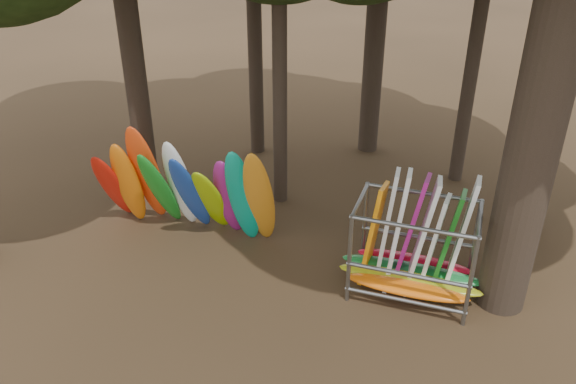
% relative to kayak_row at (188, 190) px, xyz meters
% --- Properties ---
extents(ground, '(120.00, 120.00, 0.00)m').
position_rel_kayak_row_xyz_m(ground, '(3.01, -0.97, -1.29)').
color(ground, '#47331E').
rests_on(ground, ground).
extents(kayak_row, '(4.87, 1.84, 3.10)m').
position_rel_kayak_row_xyz_m(kayak_row, '(0.00, 0.00, 0.00)').
color(kayak_row, red).
rests_on(kayak_row, ground).
extents(storage_rack, '(3.14, 1.57, 2.79)m').
position_rel_kayak_row_xyz_m(storage_rack, '(5.57, -0.47, -0.30)').
color(storage_rack, slate).
rests_on(storage_rack, ground).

